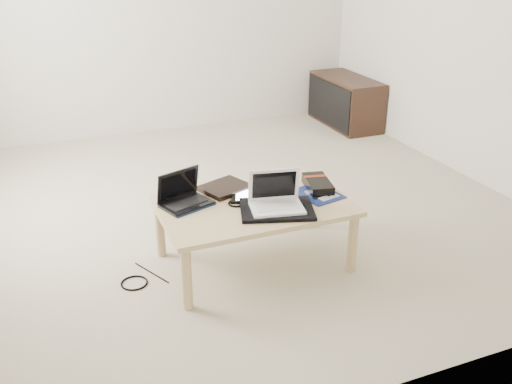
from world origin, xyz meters
name	(u,v)px	position (x,y,z in m)	size (l,w,h in m)	color
ground	(233,206)	(0.00, 0.00, 0.00)	(4.00, 4.00, 0.00)	beige
coffee_table	(254,211)	(-0.16, -0.80, 0.35)	(1.10, 0.70, 0.40)	tan
media_cabinet	(345,101)	(1.77, 1.45, 0.25)	(0.41, 0.90, 0.50)	#352016
book	(225,188)	(-0.25, -0.55, 0.41)	(0.34, 0.31, 0.03)	black
netbook	(184,198)	(-0.53, -0.66, 0.44)	(0.33, 0.28, 0.20)	black
tablet	(254,196)	(-0.12, -0.71, 0.41)	(0.33, 0.30, 0.01)	black
remote	(261,193)	(-0.07, -0.70, 0.41)	(0.12, 0.21, 0.02)	silver
neoprene_sleeve	(277,209)	(-0.07, -0.94, 0.41)	(0.41, 0.30, 0.02)	black
white_laptop	(276,200)	(-0.07, -0.92, 0.46)	(0.33, 0.26, 0.21)	white
motherboard	(318,194)	(0.25, -0.82, 0.40)	(0.28, 0.32, 0.01)	#0C1051
gpu_box	(318,184)	(0.29, -0.75, 0.43)	(0.19, 0.30, 0.06)	black
cable_coil	(236,203)	(-0.25, -0.77, 0.41)	(0.10, 0.10, 0.01)	black
floor_cable_coil	(134,283)	(-0.88, -0.75, 0.01)	(0.15, 0.15, 0.01)	black
floor_cable_trail	(152,273)	(-0.76, -0.68, 0.00)	(0.01, 0.01, 0.32)	black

